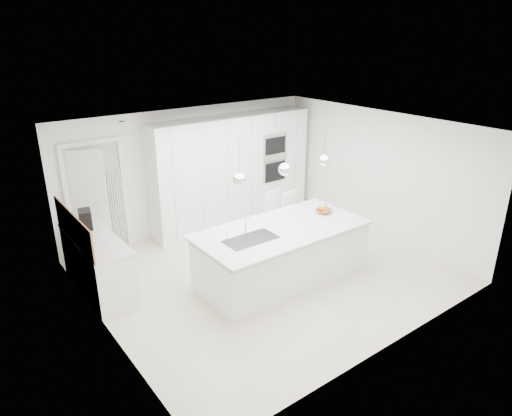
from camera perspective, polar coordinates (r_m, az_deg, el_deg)
floor at (r=7.92m, az=1.31°, el=-8.07°), size 5.50×5.50×0.00m
wall_back at (r=9.38m, az=-8.12°, el=4.77°), size 5.50×0.00×5.50m
wall_left at (r=6.21m, az=-19.05°, el=-5.05°), size 0.00×5.00×5.00m
ceiling at (r=7.04m, az=1.49°, el=9.95°), size 5.50×5.50×0.00m
tall_cabinets at (r=9.55m, az=-3.00°, el=4.65°), size 3.60×0.60×2.30m
oven_stack at (r=9.78m, az=2.40°, el=6.26°), size 0.62×0.04×1.05m
doorway_frame at (r=8.71m, az=-19.19°, el=0.90°), size 1.11×0.08×2.13m
hallway_door at (r=8.60m, az=-20.63°, el=0.32°), size 0.76×0.38×2.00m
radiator at (r=8.85m, az=-17.09°, el=0.26°), size 0.32×0.04×1.40m
left_base_cabinets at (r=7.69m, az=-19.12°, el=-6.70°), size 0.60×1.80×0.86m
left_worktop at (r=7.49m, az=-19.53°, el=-3.65°), size 0.62×1.82×0.04m
oak_backsplash at (r=7.32m, az=-21.91°, el=-2.26°), size 0.02×1.80×0.50m
island_base at (r=7.57m, az=3.35°, el=-5.89°), size 2.80×1.20×0.86m
island_worktop at (r=7.41m, az=3.17°, el=-2.65°), size 2.84×1.40×0.04m
island_sink at (r=7.04m, az=-0.66°, el=-4.53°), size 0.84×0.44×0.18m
island_tap at (r=7.11m, az=-1.29°, el=-2.19°), size 0.02×0.02×0.30m
pendant_left at (r=6.53m, az=-2.12°, el=3.58°), size 0.20×0.20×0.20m
pendant_mid at (r=7.02m, az=3.60°, el=4.84°), size 0.20×0.20×0.20m
pendant_right at (r=7.58m, az=8.54°, el=5.89°), size 0.20×0.20×0.20m
fruit_bowl at (r=8.07m, az=8.46°, el=-0.38°), size 0.34×0.34×0.07m
espresso_machine at (r=7.82m, az=-20.56°, el=-1.33°), size 0.25×0.33×0.31m
bar_stool_left at (r=8.58m, az=2.58°, el=-1.61°), size 0.39×0.52×1.09m
bar_stool_right at (r=8.65m, az=4.67°, el=-1.57°), size 0.38×0.51×1.07m
apple_a at (r=8.02m, az=8.15°, el=-0.21°), size 0.08×0.08×0.08m
apple_b at (r=8.05m, az=8.07°, el=-0.11°), size 0.09×0.09×0.09m
banana_bunch at (r=8.06m, az=8.53°, el=0.19°), size 0.23×0.17×0.21m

